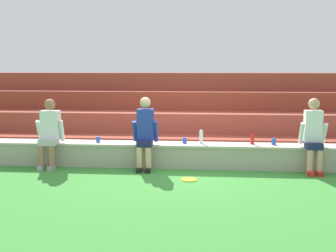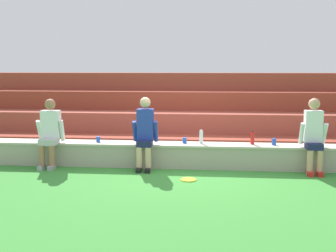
{
  "view_description": "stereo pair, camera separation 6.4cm",
  "coord_description": "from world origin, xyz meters",
  "views": [
    {
      "loc": [
        0.4,
        -7.66,
        1.96
      ],
      "look_at": [
        -0.28,
        0.23,
        0.81
      ],
      "focal_mm": 43.52,
      "sensor_mm": 36.0,
      "label": 1
    },
    {
      "loc": [
        0.46,
        -7.66,
        1.96
      ],
      "look_at": [
        -0.28,
        0.23,
        0.81
      ],
      "focal_mm": 43.52,
      "sensor_mm": 36.0,
      "label": 2
    }
  ],
  "objects": [
    {
      "name": "ground_plane",
      "position": [
        0.0,
        0.0,
        0.0
      ],
      "size": [
        80.0,
        80.0,
        0.0
      ],
      "primitive_type": "plane",
      "color": "#388433"
    },
    {
      "name": "stone_seating_wall",
      "position": [
        0.0,
        0.23,
        0.25
      ],
      "size": [
        8.29,
        0.5,
        0.47
      ],
      "color": "#A8A08E",
      "rests_on": "ground"
    },
    {
      "name": "brick_bleachers",
      "position": [
        0.0,
        2.63,
        0.68
      ],
      "size": [
        12.25,
        2.99,
        1.81
      ],
      "color": "brown",
      "rests_on": "ground"
    },
    {
      "name": "person_far_left",
      "position": [
        -2.6,
        -0.02,
        0.71
      ],
      "size": [
        0.54,
        0.53,
        1.35
      ],
      "color": "#996B4C",
      "rests_on": "ground"
    },
    {
      "name": "person_left_of_center",
      "position": [
        -0.7,
        -0.03,
        0.73
      ],
      "size": [
        0.49,
        0.5,
        1.4
      ],
      "color": "#DBAD89",
      "rests_on": "ground"
    },
    {
      "name": "person_center",
      "position": [
        2.45,
        -0.01,
        0.73
      ],
      "size": [
        0.49,
        0.5,
        1.4
      ],
      "color": "tan",
      "rests_on": "ground"
    },
    {
      "name": "water_bottle_center_gap",
      "position": [
        1.37,
        0.28,
        0.6
      ],
      "size": [
        0.07,
        0.07,
        0.27
      ],
      "color": "red",
      "rests_on": "stone_seating_wall"
    },
    {
      "name": "water_bottle_near_right",
      "position": [
        0.37,
        0.27,
        0.6
      ],
      "size": [
        0.07,
        0.07,
        0.27
      ],
      "color": "silver",
      "rests_on": "stone_seating_wall"
    },
    {
      "name": "plastic_cup_right_end",
      "position": [
        1.78,
        0.24,
        0.53
      ],
      "size": [
        0.08,
        0.08,
        0.13
      ],
      "primitive_type": "cylinder",
      "color": "blue",
      "rests_on": "stone_seating_wall"
    },
    {
      "name": "plastic_cup_left_end",
      "position": [
        0.04,
        0.26,
        0.52
      ],
      "size": [
        0.08,
        0.08,
        0.11
      ],
      "primitive_type": "cylinder",
      "color": "blue",
      "rests_on": "stone_seating_wall"
    },
    {
      "name": "plastic_cup_middle",
      "position": [
        -1.69,
        0.22,
        0.53
      ],
      "size": [
        0.08,
        0.08,
        0.11
      ],
      "primitive_type": "cylinder",
      "color": "blue",
      "rests_on": "stone_seating_wall"
    },
    {
      "name": "frisbee",
      "position": [
        0.17,
        -0.73,
        0.01
      ],
      "size": [
        0.28,
        0.28,
        0.02
      ],
      "primitive_type": "cylinder",
      "color": "yellow",
      "rests_on": "ground"
    }
  ]
}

